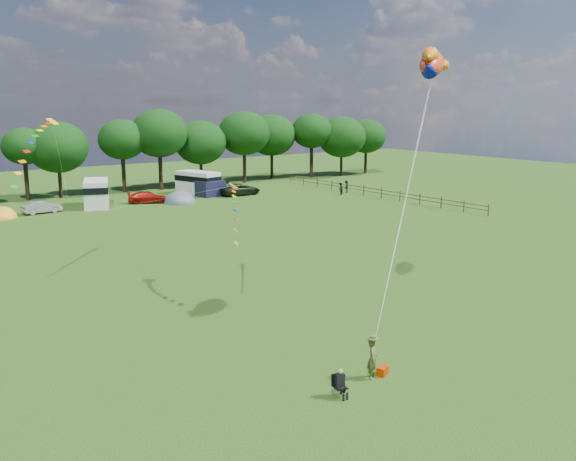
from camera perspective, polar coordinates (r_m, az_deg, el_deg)
ground_plane at (r=31.55m, az=8.76°, el=-9.48°), size 180.00×180.00×0.00m
tree_line at (r=80.25m, az=-17.22°, el=7.46°), size 102.98×10.98×10.27m
fence at (r=77.25m, az=7.52°, el=3.52°), size 0.12×33.12×1.20m
car_b at (r=69.71m, az=-21.07°, el=1.95°), size 3.74×1.81×1.27m
car_c at (r=73.37m, az=-12.32°, el=2.90°), size 4.69×3.33×1.30m
car_d at (r=77.99m, az=-4.33°, el=3.68°), size 5.30×2.45×1.44m
campervan_c at (r=72.25m, az=-16.67°, el=3.28°), size 4.46×6.39×2.88m
campervan_d at (r=79.16m, az=-8.01°, el=4.29°), size 3.83×6.16×2.80m
tent_orange at (r=68.40m, az=-24.05°, el=1.03°), size 2.83×3.10×2.22m
tent_greyblue at (r=72.83m, az=-9.59°, el=2.44°), size 3.55×3.89×2.64m
awning_navy at (r=77.58m, az=-6.91°, el=3.74°), size 3.20×2.70×1.86m
kite_flyer at (r=26.96m, az=7.52°, el=-11.23°), size 0.73×0.72×1.70m
camp_chair at (r=25.29m, az=4.60°, el=-13.12°), size 0.55×0.56×1.16m
kite_bag at (r=27.55m, az=8.41°, el=-12.25°), size 0.59×0.49×0.36m
fish_kite at (r=35.07m, az=12.62°, el=14.28°), size 3.60×3.00×2.00m
streamer_kite_b at (r=42.68m, az=-21.42°, el=7.45°), size 4.38×4.77×3.84m
streamer_kite_c at (r=38.09m, az=-4.79°, el=2.46°), size 3.14×5.02×2.81m
walker_a at (r=78.31m, az=4.68°, el=3.73°), size 0.85×0.69×1.51m
walker_b at (r=80.41m, az=5.21°, el=3.94°), size 1.10×0.90×1.55m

